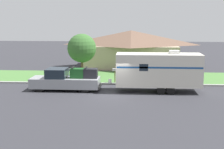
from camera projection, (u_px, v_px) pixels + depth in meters
The scene contains 8 objects.
ground_plane at pixel (114, 94), 25.18m from camera, with size 120.00×120.00×0.00m, color #2D2D33.
curb_strip at pixel (116, 84), 28.85m from camera, with size 80.00×0.30×0.14m.
lawn_strip at pixel (118, 77), 32.44m from camera, with size 80.00×7.00×0.03m.
house_across_street at pixel (131, 48), 39.15m from camera, with size 12.24×7.01×4.59m.
pickup_truck at pixel (66, 80), 26.51m from camera, with size 5.92×2.02×2.00m.
travel_trailer at pixel (158, 70), 25.79m from camera, with size 8.18×2.25×3.46m.
mailbox at pixel (115, 72), 29.49m from camera, with size 0.48×0.20×1.38m.
tree_in_yard at pixel (82, 48), 31.80m from camera, with size 2.94×2.94×4.53m.
Camera 1 is at (1.59, -24.46, 6.00)m, focal length 50.00 mm.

